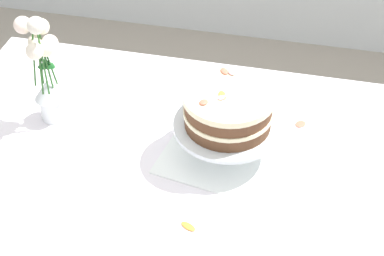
{
  "coord_description": "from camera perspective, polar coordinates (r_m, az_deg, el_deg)",
  "views": [
    {
      "loc": [
        0.31,
        -1.12,
        1.88
      ],
      "look_at": [
        0.06,
        0.03,
        0.86
      ],
      "focal_mm": 56.28,
      "sensor_mm": 36.0,
      "label": 1
    }
  ],
  "objects": [
    {
      "name": "loose_petal_2",
      "position": [
        1.78,
        10.25,
        0.38
      ],
      "size": [
        0.04,
        0.04,
        0.0
      ],
      "primitive_type": "ellipsoid",
      "rotation": [
        0.0,
        0.0,
        0.91
      ],
      "color": "#E56B51",
      "rests_on": "dining_table"
    },
    {
      "name": "linen_napkin",
      "position": [
        1.67,
        3.24,
        -2.16
      ],
      "size": [
        0.37,
        0.37,
        0.0
      ],
      "primitive_type": "cube",
      "rotation": [
        0.0,
        0.0,
        -0.17
      ],
      "color": "white",
      "rests_on": "dining_table"
    },
    {
      "name": "flower_vase",
      "position": [
        1.71,
        -13.79,
        5.3
      ],
      "size": [
        0.1,
        0.12,
        0.36
      ],
      "color": "silver",
      "rests_on": "dining_table"
    },
    {
      "name": "loose_petal_0",
      "position": [
        1.48,
        -0.36,
        -9.3
      ],
      "size": [
        0.05,
        0.04,
        0.0
      ],
      "primitive_type": "ellipsoid",
      "rotation": [
        0.0,
        0.0,
        5.81
      ],
      "color": "orange",
      "rests_on": "dining_table"
    },
    {
      "name": "cake_stand",
      "position": [
        1.61,
        3.35,
        -0.03
      ],
      "size": [
        0.29,
        0.29,
        0.1
      ],
      "color": "silver",
      "rests_on": "linen_napkin"
    },
    {
      "name": "layer_cake",
      "position": [
        1.57,
        3.44,
        1.86
      ],
      "size": [
        0.24,
        0.24,
        0.11
      ],
      "color": "brown",
      "rests_on": "cake_stand"
    },
    {
      "name": "dining_table",
      "position": [
        1.67,
        -2.24,
        -6.31
      ],
      "size": [
        1.4,
        1.0,
        0.74
      ],
      "color": "white",
      "rests_on": "ground"
    }
  ]
}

